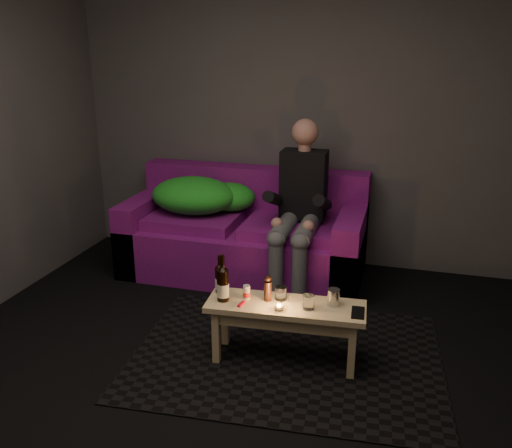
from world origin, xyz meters
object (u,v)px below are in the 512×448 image
Objects in this scene: coffee_table at (285,314)px; steel_cup at (334,297)px; person at (299,204)px; beer_bottle_a at (220,279)px; sofa at (245,237)px; beer_bottle_b at (223,284)px.

coffee_table is 0.32m from steel_cup.
beer_bottle_a is at bearing -104.91° from person.
sofa is 8.03× the size of beer_bottle_a.
person is 1.20m from coffee_table.
sofa is 19.41× the size of steel_cup.
steel_cup is (0.28, 0.07, 0.12)m from coffee_table.
person is 1.14m from beer_bottle_a.
beer_bottle_b is at bearing -171.45° from coffee_table.
steel_cup is (0.94, -1.23, 0.14)m from sofa.
beer_bottle_b is (0.06, -0.11, 0.02)m from beer_bottle_a.
coffee_table is at bearing 8.55° from beer_bottle_b.
sofa reaches higher than beer_bottle_a.
beer_bottle_b is at bearing -169.48° from steel_cup.
steel_cup is at bearing 10.52° from beer_bottle_b.
steel_cup is (0.67, 0.12, -0.06)m from beer_bottle_b.
beer_bottle_a is (0.21, -1.25, 0.18)m from sofa.
steel_cup is (0.44, -1.07, -0.25)m from person.
coffee_table is (0.65, -1.30, 0.01)m from sofa.
person is at bearing 97.74° from coffee_table.
coffee_table is at bearing -63.24° from sofa.
sofa is at bearing 116.76° from coffee_table.
sofa is 1.50× the size of person.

